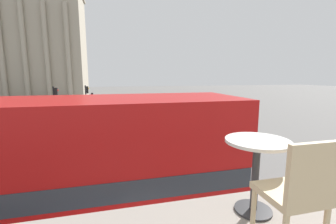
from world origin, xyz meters
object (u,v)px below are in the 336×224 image
Objects in this scene: traffic_light_near at (95,117)px; plaza_building_left at (24,45)px; pedestrian_yellow at (102,126)px; traffic_light_far at (87,98)px; car_white at (168,118)px; traffic_light_mid at (56,104)px; pedestrian_white at (180,135)px; double_decker_bus at (0,185)px; pedestrian_black at (164,111)px; cafe_chair_0 at (297,192)px; cafe_dining_table at (256,159)px.

plaza_building_left is at bearing 111.70° from traffic_light_near.
plaza_building_left is 14.11× the size of pedestrian_yellow.
traffic_light_far is 0.89× the size of car_white.
traffic_light_near is at bearing -82.02° from traffic_light_far.
traffic_light_mid reaches higher than pedestrian_white.
traffic_light_near reaches higher than pedestrian_white.
pedestrian_yellow is at bearing 88.81° from double_decker_bus.
car_white is 2.43× the size of pedestrian_yellow.
pedestrian_white is (5.06, 0.76, -1.55)m from traffic_light_near.
car_white is (6.08, 7.81, -1.75)m from traffic_light_near.
pedestrian_white is (21.75, -41.16, -10.19)m from plaza_building_left.
traffic_light_far is at bearing -124.16° from pedestrian_black.
plaza_building_left is 13.97× the size of pedestrian_black.
plaza_building_left is 47.66m from pedestrian_white.
traffic_light_mid is 10.49m from pedestrian_black.
cafe_chair_0 is 15.94m from pedestrian_yellow.
cafe_dining_table is 0.03× the size of plaza_building_left.
pedestrian_black is at bearing -136.50° from pedestrian_yellow.
car_white is at bearing 78.52° from cafe_dining_table.
traffic_light_near is 2.15× the size of pedestrian_black.
traffic_light_mid is at bearing -93.68° from pedestrian_black.
cafe_chair_0 is at bearing -39.10° from pedestrian_black.
pedestrian_yellow is at bearing 69.65° from pedestrian_white.
pedestrian_white is at bearing 74.45° from cafe_chair_0.
traffic_light_far reaches higher than car_white.
pedestrian_white is at bearing -56.92° from traffic_light_far.
cafe_dining_table is 0.19× the size of traffic_light_mid.
cafe_dining_table is at bearing -80.00° from traffic_light_far.
cafe_dining_table is 17.50m from traffic_light_mid.
double_decker_bus is 0.45× the size of plaza_building_left.
double_decker_bus reaches higher than car_white.
car_white is at bearing -56.28° from plaza_building_left.
double_decker_bus is 6.38× the size of pedestrian_yellow.
traffic_light_near is at bearing 98.52° from car_white.
plaza_building_left is 5.80× the size of car_white.
traffic_light_far is (-0.04, 18.12, 0.15)m from double_decker_bus.
double_decker_bus is 16.94m from car_white.
cafe_dining_table is 0.19× the size of traffic_light_near.
pedestrian_yellow is (-2.13, 14.98, -2.86)m from cafe_dining_table.
cafe_dining_table is at bearing -71.56° from traffic_light_mid.
traffic_light_far reaches higher than pedestrian_yellow.
plaza_building_left is 39.55m from traffic_light_mid.
double_decker_bus is 13.11m from traffic_light_mid.
plaza_building_left is at bearing 109.80° from cafe_dining_table.
pedestrian_white is at bearing 143.90° from pedestrian_yellow.
cafe_chair_0 is (-0.07, -0.57, -0.02)m from cafe_dining_table.
pedestrian_white is at bearing -35.54° from pedestrian_black.
car_white is 7.13m from pedestrian_white.
double_decker_bus is at bearing 109.78° from car_white.
plaza_building_left is (-18.99, 52.74, 7.24)m from cafe_dining_table.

